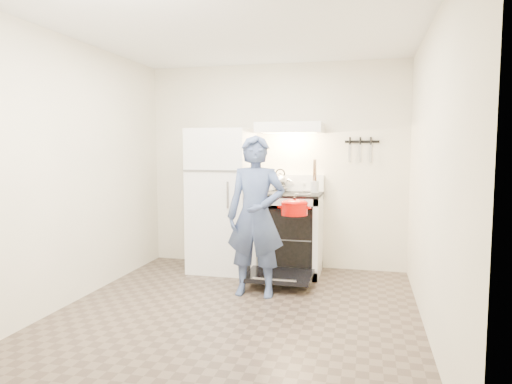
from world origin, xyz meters
TOP-DOWN VIEW (x-y plane):
  - floor at (0.00, 0.00)m, footprint 3.60×3.60m
  - back_wall at (0.00, 1.80)m, footprint 3.20×0.02m
  - refrigerator at (-0.58, 1.45)m, footprint 0.70×0.70m
  - stove_body at (0.23, 1.48)m, footprint 0.76×0.65m
  - cooktop at (0.23, 1.48)m, footprint 0.76×0.65m
  - backsplash at (0.23, 1.76)m, footprint 0.76×0.07m
  - oven_door at (0.23, 0.88)m, footprint 0.70×0.54m
  - oven_rack at (0.23, 1.48)m, footprint 0.60×0.52m
  - range_hood at (0.23, 1.55)m, footprint 0.76×0.50m
  - knife_strip at (1.05, 1.79)m, footprint 0.40×0.02m
  - pizza_stone at (0.31, 1.55)m, footprint 0.30×0.30m
  - tea_kettle at (0.09, 1.70)m, footprint 0.22×0.18m
  - utensil_jar at (0.55, 1.30)m, footprint 0.10×0.10m
  - person at (0.05, 0.58)m, footprint 0.59×0.39m
  - dutch_oven at (0.38, 0.95)m, footprint 0.35×0.28m

SIDE VIEW (x-z plane):
  - floor at x=0.00m, z-range 0.00..0.00m
  - oven_door at x=0.23m, z-range 0.10..0.15m
  - oven_rack at x=0.23m, z-range 0.43..0.45m
  - pizza_stone at x=0.31m, z-range 0.45..0.46m
  - stove_body at x=0.23m, z-range 0.00..0.92m
  - person at x=0.05m, z-range 0.00..1.60m
  - dutch_oven at x=0.38m, z-range 0.72..0.95m
  - refrigerator at x=-0.58m, z-range 0.00..1.70m
  - cooktop at x=0.23m, z-range 0.92..0.95m
  - utensil_jar at x=0.55m, z-range 0.98..1.11m
  - backsplash at x=0.23m, z-range 0.95..1.15m
  - tea_kettle at x=0.09m, z-range 0.95..1.22m
  - back_wall at x=0.00m, z-range 0.00..2.50m
  - knife_strip at x=1.05m, z-range 1.54..1.56m
  - range_hood at x=0.23m, z-range 1.65..1.77m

